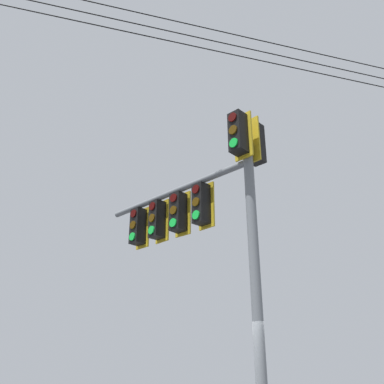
# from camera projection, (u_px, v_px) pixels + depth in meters

# --- Properties ---
(signal_mast_assembly) EXTENTS (2.81, 4.12, 6.71)m
(signal_mast_assembly) POSITION_uv_depth(u_px,v_px,m) (204.00, 213.00, 9.26)
(signal_mast_assembly) COLOR slate
(signal_mast_assembly) RESTS_ON ground
(overhead_wire_span) EXTENTS (10.53, 19.49, 0.94)m
(overhead_wire_span) POSITION_uv_depth(u_px,v_px,m) (281.00, 55.00, 10.25)
(overhead_wire_span) COLOR black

